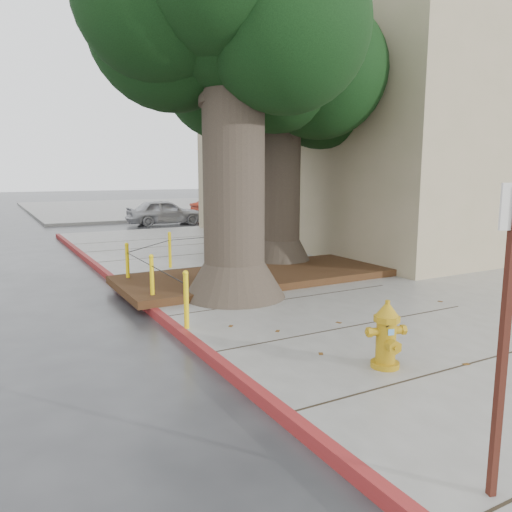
# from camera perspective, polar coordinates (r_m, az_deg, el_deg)

# --- Properties ---
(ground) EXTENTS (140.00, 140.00, 0.00)m
(ground) POSITION_cam_1_polar(r_m,az_deg,el_deg) (8.07, 8.20, -9.47)
(ground) COLOR #28282B
(ground) RESTS_ON ground
(sidewalk_main) EXTENTS (16.00, 26.00, 0.15)m
(sidewalk_main) POSITION_cam_1_polar(r_m,az_deg,el_deg) (13.89, 21.93, -1.70)
(sidewalk_main) COLOR slate
(sidewalk_main) RESTS_ON ground
(sidewalk_far) EXTENTS (16.00, 20.00, 0.15)m
(sidewalk_far) POSITION_cam_1_polar(r_m,az_deg,el_deg) (37.69, -12.44, 5.43)
(sidewalk_far) COLOR slate
(sidewalk_far) RESTS_ON ground
(curb_red) EXTENTS (0.14, 26.00, 0.16)m
(curb_red) POSITION_cam_1_polar(r_m,az_deg,el_deg) (9.31, -11.36, -6.48)
(curb_red) COLOR maroon
(curb_red) RESTS_ON ground
(planter_bed) EXTENTS (6.40, 2.60, 0.16)m
(planter_bed) POSITION_cam_1_polar(r_m,az_deg,el_deg) (11.64, 0.21, -2.28)
(planter_bed) COLOR black
(planter_bed) RESTS_ON sidewalk_main
(building_corner) EXTENTS (12.00, 13.00, 10.00)m
(building_corner) POSITION_cam_1_polar(r_m,az_deg,el_deg) (20.79, 16.83, 15.72)
(building_corner) COLOR tan
(building_corner) RESTS_ON ground
(building_side_white) EXTENTS (10.00, 10.00, 9.00)m
(building_side_white) POSITION_cam_1_polar(r_m,az_deg,el_deg) (38.18, 4.01, 12.33)
(building_side_white) COLOR silver
(building_side_white) RESTS_ON ground
(building_side_grey) EXTENTS (12.00, 14.00, 12.00)m
(building_side_grey) POSITION_cam_1_polar(r_m,az_deg,el_deg) (46.58, 6.30, 13.63)
(building_side_grey) COLOR slate
(building_side_grey) RESTS_ON ground
(tree_near) EXTENTS (4.50, 3.80, 7.68)m
(tree_near) POSITION_cam_1_polar(r_m,az_deg,el_deg) (10.41, -1.22, 24.98)
(tree_near) COLOR #4C3F33
(tree_near) RESTS_ON sidewalk_main
(tree_far) EXTENTS (4.50, 3.80, 7.17)m
(tree_far) POSITION_cam_1_polar(r_m,az_deg,el_deg) (13.72, 3.89, 19.60)
(tree_far) COLOR #4C3F33
(tree_far) RESTS_ON sidewalk_main
(bollard_ring) EXTENTS (3.79, 5.39, 0.95)m
(bollard_ring) POSITION_cam_1_polar(r_m,az_deg,el_deg) (11.27, -8.86, -0.55)
(bollard_ring) COLOR yellow
(bollard_ring) RESTS_ON sidewalk_main
(fire_hydrant) EXTENTS (0.47, 0.46, 0.88)m
(fire_hydrant) POSITION_cam_1_polar(r_m,az_deg,el_deg) (6.60, 14.67, -8.72)
(fire_hydrant) COLOR #B78912
(fire_hydrant) RESTS_ON sidewalk_main
(signpost) EXTENTS (0.23, 0.09, 2.39)m
(signpost) POSITION_cam_1_polar(r_m,az_deg,el_deg) (4.09, 26.59, -7.21)
(signpost) COLOR #471911
(signpost) RESTS_ON sidewalk_main
(car_silver) EXTENTS (3.85, 1.71, 1.29)m
(car_silver) POSITION_cam_1_polar(r_m,az_deg,el_deg) (25.63, -10.39, 4.96)
(car_silver) COLOR #AEAEB3
(car_silver) RESTS_ON ground
(car_red) EXTENTS (3.98, 1.47, 1.30)m
(car_red) POSITION_cam_1_polar(r_m,az_deg,el_deg) (28.16, -3.38, 5.51)
(car_red) COLOR maroon
(car_red) RESTS_ON ground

